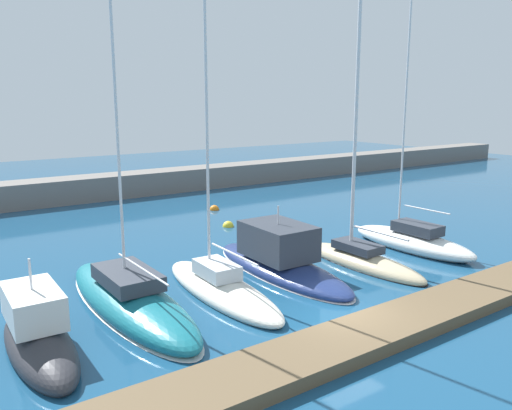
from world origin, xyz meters
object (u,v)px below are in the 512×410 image
object	(u,v)px
sailboat_ivory_third	(221,286)
sailboat_white_sixth	(412,240)
sailboat_sand_fifth	(362,259)
motorboat_charcoal_nearest	(38,335)
sailboat_teal_second	(129,299)
mooring_buoy_yellow	(228,227)
mooring_buoy_orange	(214,210)
motorboat_navy_fourth	(279,259)

from	to	relation	value
sailboat_ivory_third	sailboat_white_sixth	world-z (taller)	sailboat_ivory_third
sailboat_ivory_third	sailboat_sand_fifth	world-z (taller)	sailboat_ivory_third
motorboat_charcoal_nearest	sailboat_teal_second	xyz separation A→B (m)	(3.70, 1.67, -0.17)
sailboat_white_sixth	mooring_buoy_yellow	distance (m)	11.29
sailboat_sand_fifth	sailboat_white_sixth	bearing A→B (deg)	-85.22
motorboat_charcoal_nearest	sailboat_sand_fifth	bearing A→B (deg)	-87.87
motorboat_charcoal_nearest	sailboat_ivory_third	bearing A→B (deg)	-81.63
sailboat_ivory_third	mooring_buoy_orange	distance (m)	16.60
motorboat_charcoal_nearest	motorboat_navy_fourth	xyz separation A→B (m)	(11.01, 1.71, 0.07)
sailboat_sand_fifth	sailboat_ivory_third	bearing A→B (deg)	84.17
motorboat_charcoal_nearest	mooring_buoy_yellow	world-z (taller)	motorboat_charcoal_nearest
sailboat_sand_fifth	sailboat_teal_second	bearing A→B (deg)	81.96
sailboat_teal_second	sailboat_white_sixth	world-z (taller)	sailboat_teal_second
sailboat_teal_second	sailboat_white_sixth	distance (m)	15.46
sailboat_ivory_third	sailboat_sand_fifth	distance (m)	7.59
motorboat_navy_fourth	motorboat_charcoal_nearest	bearing A→B (deg)	99.87
sailboat_ivory_third	sailboat_teal_second	bearing A→B (deg)	79.91
mooring_buoy_yellow	motorboat_charcoal_nearest	bearing A→B (deg)	-142.65
sailboat_teal_second	motorboat_navy_fourth	size ratio (longest dim) A/B	1.77
sailboat_teal_second	sailboat_ivory_third	xyz separation A→B (m)	(3.62, -0.78, -0.03)
sailboat_sand_fifth	sailboat_white_sixth	xyz separation A→B (m)	(4.24, 0.39, 0.19)
mooring_buoy_yellow	sailboat_teal_second	bearing A→B (deg)	-138.69
motorboat_charcoal_nearest	sailboat_teal_second	world-z (taller)	sailboat_teal_second
sailboat_white_sixth	sailboat_ivory_third	bearing A→B (deg)	87.74
motorboat_charcoal_nearest	mooring_buoy_orange	xyz separation A→B (m)	(15.56, 15.30, -0.52)
sailboat_sand_fifth	mooring_buoy_yellow	world-z (taller)	sailboat_sand_fifth
motorboat_navy_fourth	sailboat_sand_fifth	xyz separation A→B (m)	(3.87, -1.54, -0.30)
motorboat_charcoal_nearest	motorboat_navy_fourth	size ratio (longest dim) A/B	0.68
sailboat_white_sixth	mooring_buoy_orange	world-z (taller)	sailboat_white_sixth
sailboat_sand_fifth	mooring_buoy_orange	xyz separation A→B (m)	(0.68, 15.12, -0.29)
mooring_buoy_yellow	sailboat_white_sixth	bearing A→B (deg)	-61.34
mooring_buoy_yellow	mooring_buoy_orange	xyz separation A→B (m)	(1.86, 4.84, 0.00)
sailboat_sand_fifth	mooring_buoy_orange	size ratio (longest dim) A/B	18.21
motorboat_navy_fourth	mooring_buoy_yellow	size ratio (longest dim) A/B	13.43
sailboat_sand_fifth	motorboat_charcoal_nearest	bearing A→B (deg)	90.24
sailboat_white_sixth	mooring_buoy_orange	distance (m)	15.17
motorboat_charcoal_nearest	sailboat_teal_second	bearing A→B (deg)	-64.28
sailboat_sand_fifth	mooring_buoy_orange	bearing A→B (deg)	-3.02
motorboat_charcoal_nearest	sailboat_teal_second	size ratio (longest dim) A/B	0.38
motorboat_charcoal_nearest	sailboat_white_sixth	xyz separation A→B (m)	(19.12, 0.56, -0.04)
sailboat_sand_fifth	mooring_buoy_orange	world-z (taller)	sailboat_sand_fifth
motorboat_charcoal_nearest	mooring_buoy_orange	bearing A→B (deg)	-44.03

